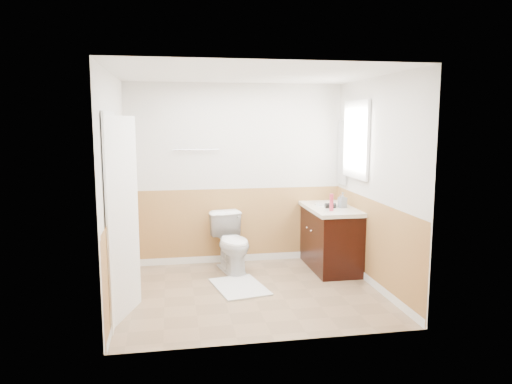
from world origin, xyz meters
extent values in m
plane|color=#8C7051|center=(0.00, 0.00, 0.00)|extent=(3.00, 3.00, 0.00)
plane|color=white|center=(0.00, 0.00, 2.50)|extent=(3.00, 3.00, 0.00)
plane|color=silver|center=(0.00, 1.30, 1.25)|extent=(3.00, 0.00, 3.00)
plane|color=silver|center=(0.00, -1.30, 1.25)|extent=(3.00, 0.00, 3.00)
plane|color=silver|center=(-1.50, 0.00, 1.25)|extent=(0.00, 3.00, 3.00)
plane|color=silver|center=(1.50, 0.00, 1.25)|extent=(0.00, 3.00, 3.00)
plane|color=#B58348|center=(0.00, 1.29, 0.50)|extent=(3.00, 0.00, 3.00)
plane|color=#B58348|center=(0.00, -1.29, 0.50)|extent=(3.00, 0.00, 3.00)
plane|color=#B58348|center=(-1.49, 0.00, 0.50)|extent=(0.00, 2.60, 2.60)
plane|color=#B58348|center=(1.49, 0.00, 0.50)|extent=(0.00, 2.60, 2.60)
imported|color=white|center=(-0.11, 0.85, 0.39)|extent=(0.57, 0.83, 0.77)
cube|color=silver|center=(-0.11, 0.18, 0.01)|extent=(0.70, 0.89, 0.02)
cube|color=black|center=(1.21, 0.76, 0.40)|extent=(0.55, 1.10, 0.80)
sphere|color=#B5B4BB|center=(0.91, 0.66, 0.55)|extent=(0.03, 0.03, 0.03)
sphere|color=silver|center=(0.91, 0.86, 0.55)|extent=(0.03, 0.03, 0.03)
cube|color=silver|center=(1.20, 0.76, 0.83)|extent=(0.60, 1.15, 0.05)
cylinder|color=white|center=(1.21, 0.91, 0.86)|extent=(0.36, 0.36, 0.02)
cylinder|color=silver|center=(1.39, 0.91, 0.92)|extent=(0.02, 0.02, 0.14)
cylinder|color=#C43248|center=(1.11, 0.45, 0.96)|extent=(0.05, 0.05, 0.22)
imported|color=gray|center=(1.33, 0.65, 0.95)|extent=(0.11, 0.11, 0.20)
cylinder|color=black|center=(1.16, 0.64, 0.89)|extent=(0.14, 0.07, 0.07)
cylinder|color=black|center=(1.13, 0.68, 0.86)|extent=(0.03, 0.03, 0.07)
cube|color=silver|center=(1.48, 1.10, 1.55)|extent=(0.02, 0.35, 0.90)
cube|color=white|center=(1.47, 0.59, 1.75)|extent=(0.04, 0.80, 1.00)
cube|color=white|center=(1.49, 0.59, 1.75)|extent=(0.01, 0.70, 0.90)
cube|color=white|center=(-1.40, -0.45, 1.02)|extent=(0.29, 0.78, 2.04)
cube|color=white|center=(-1.48, -0.45, 1.03)|extent=(0.02, 0.92, 2.10)
sphere|color=silver|center=(-1.34, -0.12, 0.95)|extent=(0.06, 0.06, 0.06)
cylinder|color=silver|center=(-0.55, 1.25, 1.60)|extent=(0.62, 0.02, 0.02)
cylinder|color=silver|center=(-0.10, 1.23, 0.70)|extent=(0.14, 0.02, 0.02)
cylinder|color=white|center=(-0.10, 1.23, 0.70)|extent=(0.10, 0.11, 0.11)
cube|color=white|center=(-0.10, 1.23, 0.59)|extent=(0.10, 0.01, 0.16)
camera|label=1|loc=(-0.90, -5.38, 2.00)|focal=34.11mm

